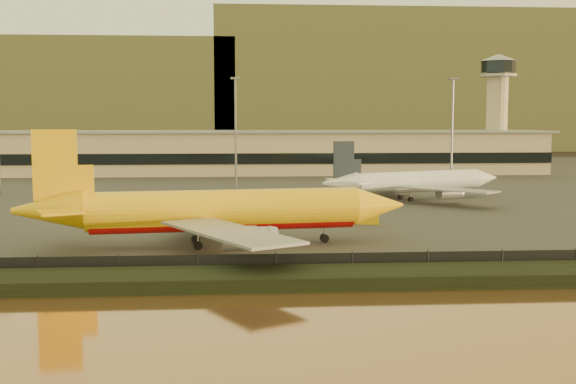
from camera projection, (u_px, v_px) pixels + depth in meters
name	position (u px, v px, depth m)	size (l,w,h in m)	color
ground	(319.00, 253.00, 87.83)	(900.00, 900.00, 0.00)	black
embankment	(339.00, 277.00, 70.89)	(320.00, 7.00, 1.40)	black
tarmac	(276.00, 183.00, 182.08)	(320.00, 220.00, 0.20)	#2D2D2D
perimeter_fence	(333.00, 263.00, 74.80)	(300.00, 0.05, 2.20)	black
terminal_building	(220.00, 153.00, 210.73)	(202.00, 25.00, 12.60)	tan
control_tower	(497.00, 101.00, 220.66)	(11.20, 11.20, 35.50)	tan
apron_light_masts	(347.00, 121.00, 161.74)	(152.20, 12.20, 25.40)	slate
distant_hills	(217.00, 93.00, 420.52)	(470.00, 160.00, 70.00)	brown
dhl_cargo_jet	(217.00, 211.00, 90.94)	(49.51, 48.15, 14.78)	yellow
white_narrowbody_jet	(415.00, 182.00, 142.68)	(39.78, 37.59, 11.87)	silver
gse_vehicle_yellow	(364.00, 217.00, 110.67)	(4.58, 2.06, 2.06)	yellow
gse_vehicle_white	(226.00, 206.00, 126.14)	(3.82, 1.72, 1.72)	silver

